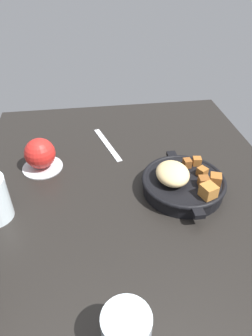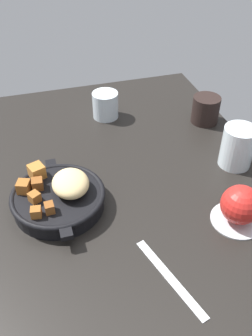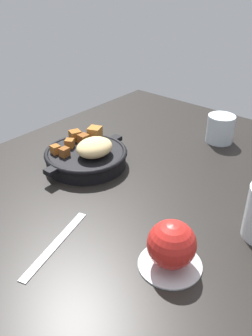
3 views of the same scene
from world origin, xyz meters
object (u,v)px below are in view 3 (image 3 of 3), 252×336
at_px(cast_iron_skillet, 87,155).
at_px(butter_knife, 56,244).
at_px(water_glass_short, 220,129).
at_px(red_apple, 172,244).

distance_m(cast_iron_skillet, butter_knife, 0.29).
relative_size(cast_iron_skillet, water_glass_short, 3.22).
xyz_separation_m(butter_knife, water_glass_short, (-0.57, 0.02, 0.04)).
relative_size(cast_iron_skillet, butter_knife, 1.27).
relative_size(butter_knife, water_glass_short, 2.54).
distance_m(red_apple, water_glass_short, 0.51).
height_order(butter_knife, water_glass_short, water_glass_short).
xyz_separation_m(cast_iron_skillet, water_glass_short, (-0.33, 0.19, 0.01)).
distance_m(cast_iron_skillet, water_glass_short, 0.38).
bearing_deg(butter_knife, cast_iron_skillet, -162.04).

